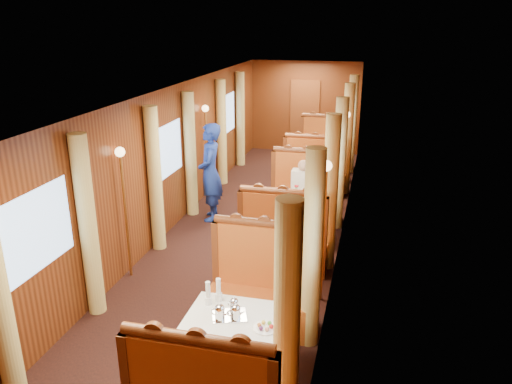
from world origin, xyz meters
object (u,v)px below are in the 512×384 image
(tea_tray, at_px, (229,316))
(teapot_right, at_px, (236,314))
(banquette_far_aft, at_px, (325,151))
(banquette_mid_aft, at_px, (304,198))
(rose_vase_mid, at_px, (296,189))
(table_far, at_px, (320,164))
(steward, at_px, (210,172))
(teapot_left, at_px, (220,315))
(banquette_far_fwd, at_px, (314,175))
(rose_vase_far, at_px, (319,141))
(teapot_back, at_px, (234,307))
(banquette_near_aft, at_px, (261,293))
(table_near, at_px, (239,347))
(banquette_mid_fwd, at_px, (284,243))
(passenger, at_px, (303,186))
(table_mid, at_px, (295,221))
(fruit_plate, at_px, (265,327))

(tea_tray, bearing_deg, teapot_right, -31.36)
(banquette_far_aft, bearing_deg, tea_tray, -90.62)
(banquette_mid_aft, xyz_separation_m, rose_vase_mid, (0.01, -0.99, 0.50))
(table_far, height_order, steward, steward)
(teapot_left, bearing_deg, rose_vase_mid, 94.39)
(banquette_far_fwd, relative_size, rose_vase_far, 3.72)
(banquette_far_aft, height_order, teapot_back, banquette_far_aft)
(banquette_mid_aft, distance_m, banquette_far_aft, 3.50)
(banquette_near_aft, xyz_separation_m, teapot_back, (-0.06, -0.95, 0.39))
(banquette_mid_aft, bearing_deg, table_near, -90.00)
(banquette_mid_aft, bearing_deg, teapot_right, -90.07)
(banquette_mid_fwd, bearing_deg, steward, 135.96)
(table_near, distance_m, teapot_left, 0.49)
(banquette_near_aft, bearing_deg, passenger, 90.00)
(passenger, bearing_deg, rose_vase_far, 90.72)
(table_near, distance_m, teapot_back, 0.44)
(banquette_far_fwd, xyz_separation_m, steward, (-1.69, -1.86, 0.49))
(table_far, height_order, passenger, passenger)
(rose_vase_mid, relative_size, passenger, 0.47)
(teapot_right, bearing_deg, banquette_mid_aft, 75.36)
(teapot_right, bearing_deg, table_near, 71.65)
(table_mid, relative_size, tea_tray, 3.09)
(passenger, bearing_deg, tea_tray, -91.17)
(banquette_far_aft, relative_size, passenger, 1.76)
(teapot_left, xyz_separation_m, passenger, (0.16, 4.40, -0.08))
(banquette_mid_aft, relative_size, rose_vase_mid, 3.72)
(banquette_near_aft, relative_size, rose_vase_mid, 3.72)
(steward, bearing_deg, banquette_near_aft, 14.53)
(table_far, relative_size, steward, 0.58)
(tea_tray, bearing_deg, teapot_left, -125.75)
(banquette_mid_fwd, bearing_deg, banquette_mid_aft, 90.00)
(table_mid, relative_size, passenger, 1.38)
(teapot_right, xyz_separation_m, teapot_back, (-0.06, 0.14, -0.01))
(teapot_back, xyz_separation_m, rose_vase_mid, (0.07, 3.46, 0.12))
(teapot_back, bearing_deg, table_near, -24.94)
(banquette_near_aft, height_order, fruit_plate, banquette_near_aft)
(banquette_mid_fwd, distance_m, fruit_plate, 2.68)
(tea_tray, bearing_deg, banquette_far_aft, 89.38)
(tea_tray, height_order, rose_vase_mid, rose_vase_mid)
(banquette_mid_fwd, distance_m, rose_vase_far, 4.53)
(banquette_far_aft, height_order, fruit_plate, banquette_far_aft)
(banquette_near_aft, bearing_deg, teapot_right, -90.28)
(banquette_far_aft, distance_m, teapot_back, 7.96)
(table_far, height_order, teapot_right, teapot_right)
(teapot_right, bearing_deg, teapot_left, -177.69)
(banquette_far_aft, bearing_deg, fruit_plate, -87.80)
(banquette_near_aft, xyz_separation_m, banquette_mid_fwd, (0.00, 1.47, 0.00))
(banquette_mid_fwd, relative_size, passenger, 1.76)
(table_mid, distance_m, tea_tray, 3.55)
(banquette_near_aft, distance_m, banquette_far_aft, 7.00)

